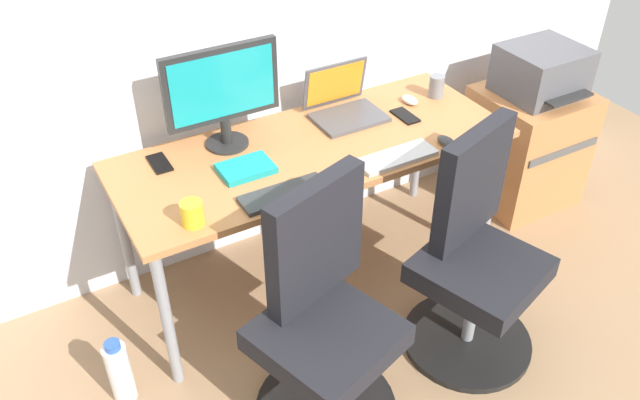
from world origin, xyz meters
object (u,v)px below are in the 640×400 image
object	(u,v)px
printer	(542,71)
open_laptop	(343,104)
coffee_mug	(192,213)
desktop_monitor	(222,91)
office_chair_left	(323,322)
office_chair_right	(474,258)
water_bottle_on_floor	(120,372)
side_cabinet	(525,146)

from	to	relation	value
printer	open_laptop	size ratio (longest dim) A/B	1.29
printer	coffee_mug	distance (m)	1.93
desktop_monitor	coffee_mug	size ratio (longest dim) A/B	5.22
office_chair_left	open_laptop	xyz separation A→B (m)	(0.57, 0.82, 0.34)
office_chair_right	desktop_monitor	xyz separation A→B (m)	(-0.68, 0.84, 0.54)
water_bottle_on_floor	desktop_monitor	size ratio (longest dim) A/B	0.65
side_cabinet	printer	distance (m)	0.43
side_cabinet	water_bottle_on_floor	distance (m)	2.31
office_chair_left	office_chair_right	bearing A→B (deg)	-0.01
printer	coffee_mug	xyz separation A→B (m)	(-1.91, -0.25, 0.01)
desktop_monitor	office_chair_left	bearing A→B (deg)	-91.20
printer	desktop_monitor	distance (m)	1.62
office_chair_left	office_chair_right	distance (m)	0.69
printer	side_cabinet	bearing A→B (deg)	90.00
office_chair_right	water_bottle_on_floor	bearing A→B (deg)	164.26
printer	coffee_mug	world-z (taller)	printer
water_bottle_on_floor	open_laptop	world-z (taller)	open_laptop
office_chair_right	desktop_monitor	world-z (taller)	desktop_monitor
side_cabinet	open_laptop	world-z (taller)	open_laptop
desktop_monitor	coffee_mug	world-z (taller)	desktop_monitor
coffee_mug	office_chair_right	bearing A→B (deg)	-22.04
printer	desktop_monitor	size ratio (longest dim) A/B	0.83
office_chair_left	coffee_mug	size ratio (longest dim) A/B	10.22
office_chair_left	desktop_monitor	xyz separation A→B (m)	(0.02, 0.84, 0.54)
side_cabinet	office_chair_left	bearing A→B (deg)	-158.08
desktop_monitor	open_laptop	xyz separation A→B (m)	(0.55, -0.02, -0.19)
office_chair_left	water_bottle_on_floor	xyz separation A→B (m)	(-0.67, 0.38, -0.28)
office_chair_right	printer	size ratio (longest dim) A/B	2.35
water_bottle_on_floor	coffee_mug	xyz separation A→B (m)	(0.37, 0.02, 0.61)
side_cabinet	open_laptop	size ratio (longest dim) A/B	2.02
printer	water_bottle_on_floor	xyz separation A→B (m)	(-2.29, -0.27, -0.60)
office_chair_left	printer	bearing A→B (deg)	21.89
water_bottle_on_floor	open_laptop	size ratio (longest dim) A/B	1.00
printer	open_laptop	distance (m)	1.06
printer	open_laptop	world-z (taller)	open_laptop
office_chair_right	coffee_mug	size ratio (longest dim) A/B	10.22
open_laptop	coffee_mug	size ratio (longest dim) A/B	3.37
office_chair_left	open_laptop	bearing A→B (deg)	54.97
printer	desktop_monitor	world-z (taller)	desktop_monitor
office_chair_left	open_laptop	distance (m)	1.05
coffee_mug	water_bottle_on_floor	bearing A→B (deg)	-177.38
water_bottle_on_floor	desktop_monitor	bearing A→B (deg)	33.30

